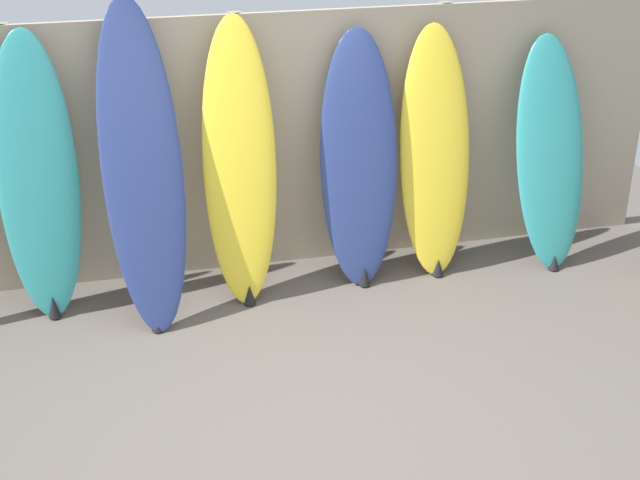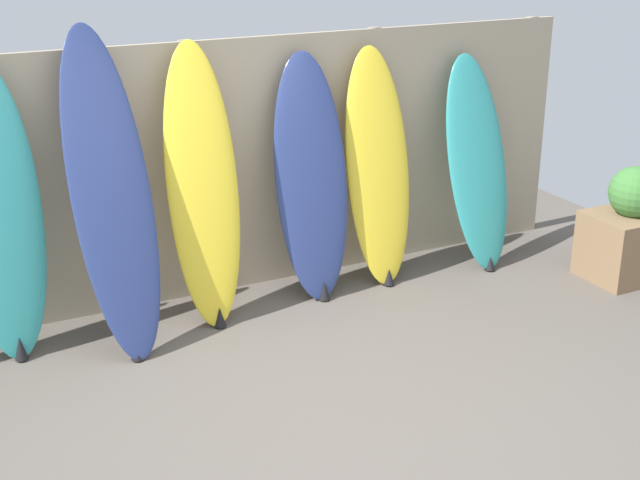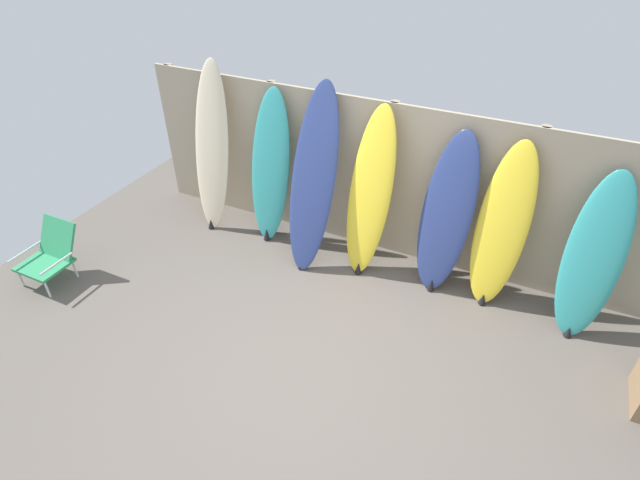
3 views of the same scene
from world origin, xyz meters
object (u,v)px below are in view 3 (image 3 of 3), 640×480
Objects in this scene: surfboard_cream_0 at (212,149)px; beach_chair at (50,253)px; surfboard_teal_1 at (270,169)px; surfboard_navy_4 at (447,215)px; surfboard_yellow_3 at (370,194)px; surfboard_teal_6 at (594,258)px; surfboard_yellow_5 at (502,228)px; surfboard_navy_2 at (313,181)px.

surfboard_cream_0 is 2.11m from beach_chair.
surfboard_teal_1 is 2.07m from surfboard_navy_4.
surfboard_teal_6 is (2.20, 0.01, -0.12)m from surfboard_yellow_3.
beach_chair is at bearing -157.92° from surfboard_yellow_5.
surfboard_teal_1 reaches higher than beach_chair.
surfboard_cream_0 is 1.41m from surfboard_navy_2.
surfboard_cream_0 is 2.84m from surfboard_navy_4.
surfboard_teal_1 reaches higher than surfboard_yellow_5.
surfboard_navy_2 is 1.24× the size of surfboard_teal_6.
surfboard_teal_6 is at bearing 6.87° from beach_chair.
surfboard_cream_0 is 1.26× the size of surfboard_teal_6.
surfboard_teal_1 is 0.67m from surfboard_navy_2.
surfboard_yellow_3 is at bearing -3.31° from surfboard_teal_1.
surfboard_navy_2 is 2.82m from surfboard_teal_6.
surfboard_teal_1 is 2.57m from beach_chair.
surfboard_yellow_5 is (1.98, 0.17, -0.13)m from surfboard_navy_2.
surfboard_teal_1 is 1.26m from surfboard_yellow_3.
surfboard_cream_0 is 0.78m from surfboard_teal_1.
surfboard_teal_6 is at bearing -1.77° from surfboard_navy_4.
surfboard_cream_0 is 3.39m from surfboard_yellow_5.
surfboard_navy_4 is at bearing -0.51° from surfboard_teal_1.
surfboard_yellow_3 is (1.26, -0.07, 0.02)m from surfboard_teal_1.
beach_chair is (-1.00, -1.73, -0.68)m from surfboard_cream_0.
surfboard_navy_4 is at bearing 178.23° from surfboard_teal_6.
surfboard_yellow_5 is at bearing -0.07° from surfboard_teal_1.
surfboard_navy_4 is at bearing 13.30° from beach_chair.
surfboard_yellow_3 is at bearing -177.06° from surfboard_yellow_5.
surfboard_navy_4 is 2.72× the size of beach_chair.
surfboard_yellow_3 is (2.03, -0.03, -0.09)m from surfboard_cream_0.
surfboard_navy_2 is 2.97m from beach_chair.
surfboard_cream_0 reaches higher than surfboard_navy_4.
surfboard_navy_2 reaches higher than beach_chair.
surfboard_navy_4 is 1.07× the size of surfboard_teal_6.
surfboard_yellow_5 is (0.54, 0.02, 0.00)m from surfboard_navy_4.
surfboard_navy_4 and surfboard_yellow_5 have the same top height.
surfboard_cream_0 is at bearing -179.44° from surfboard_navy_4.
surfboard_yellow_3 reaches higher than surfboard_teal_6.
surfboard_cream_0 reaches higher than surfboard_teal_1.
surfboard_navy_4 reaches higher than surfboard_teal_6.
beach_chair is at bearing -146.22° from surfboard_navy_2.
surfboard_navy_2 is 1.16× the size of surfboard_yellow_5.
surfboard_yellow_5 is 2.72× the size of beach_chair.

